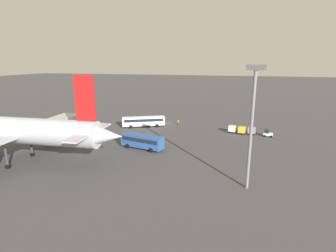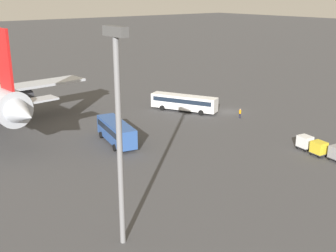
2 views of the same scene
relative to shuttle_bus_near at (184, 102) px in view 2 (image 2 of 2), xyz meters
The scene contains 7 objects.
ground_plane 8.82m from the shuttle_bus_near, 130.92° to the right, with size 600.00×600.00×0.00m, color #424244.
shuttle_bus_near is the anchor object (origin of this frame).
shuttle_bus_far 20.90m from the shuttle_bus_near, 110.05° to the left, with size 10.63×4.91×3.24m.
worker_person 11.06m from the shuttle_bus_near, 153.73° to the right, with size 0.38×0.38×1.74m.
cargo_cart_yellow 29.30m from the shuttle_bus_near, behind, with size 2.23×1.96×2.06m.
cargo_cart_white 26.65m from the shuttle_bus_near, behind, with size 2.23×1.96×2.06m.
light_pole 46.11m from the shuttle_bus_near, 132.17° to the left, with size 2.80×0.70×19.23m.
Camera 2 is at (-53.19, 57.57, 21.67)m, focal length 45.00 mm.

